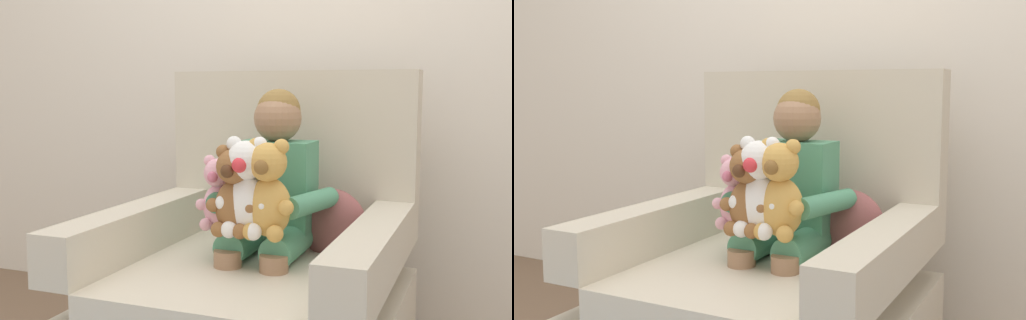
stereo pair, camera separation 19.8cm
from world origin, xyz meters
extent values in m
cube|color=silver|center=(0.00, 0.81, 1.30)|extent=(6.00, 0.10, 2.60)
cube|color=beige|center=(0.00, -0.07, 0.38)|extent=(0.70, 0.89, 0.12)
cube|color=beige|center=(0.00, 0.45, 0.77)|extent=(0.98, 0.14, 0.65)
cube|color=beige|center=(-0.42, -0.07, 0.53)|extent=(0.14, 0.89, 0.16)
cube|color=beige|center=(0.42, -0.07, 0.53)|extent=(0.14, 0.89, 0.16)
cube|color=#4C9370|center=(0.04, 0.16, 0.67)|extent=(0.26, 0.16, 0.34)
sphere|color=#9E7556|center=(0.04, 0.16, 0.92)|extent=(0.17, 0.17, 0.17)
sphere|color=olive|center=(0.04, 0.17, 0.94)|extent=(0.16, 0.16, 0.16)
cylinder|color=#4C9370|center=(-0.04, 0.03, 0.50)|extent=(0.11, 0.26, 0.11)
cylinder|color=#9E7556|center=(-0.04, -0.10, 0.35)|extent=(0.09, 0.09, 0.30)
cylinder|color=#4C9370|center=(0.12, 0.03, 0.50)|extent=(0.11, 0.26, 0.11)
cylinder|color=#9E7556|center=(0.12, -0.10, 0.35)|extent=(0.09, 0.09, 0.30)
cylinder|color=#4C9370|center=(-0.12, 0.04, 0.65)|extent=(0.13, 0.27, 0.07)
cylinder|color=#4C9370|center=(0.20, 0.04, 0.65)|extent=(0.13, 0.27, 0.07)
ellipsoid|color=brown|center=(-0.02, -0.09, 0.64)|extent=(0.14, 0.11, 0.18)
sphere|color=brown|center=(-0.02, -0.10, 0.78)|extent=(0.11, 0.11, 0.11)
sphere|color=#4C2D19|center=(-0.02, -0.15, 0.77)|extent=(0.04, 0.04, 0.04)
sphere|color=brown|center=(-0.06, -0.10, 0.82)|extent=(0.05, 0.05, 0.05)
sphere|color=brown|center=(-0.08, -0.12, 0.65)|extent=(0.05, 0.05, 0.05)
sphere|color=brown|center=(-0.06, -0.14, 0.58)|extent=(0.05, 0.05, 0.05)
sphere|color=brown|center=(0.02, -0.10, 0.82)|extent=(0.05, 0.05, 0.05)
sphere|color=brown|center=(0.04, -0.12, 0.65)|extent=(0.05, 0.05, 0.05)
sphere|color=brown|center=(0.02, -0.14, 0.58)|extent=(0.05, 0.05, 0.05)
ellipsoid|color=white|center=(0.02, -0.09, 0.65)|extent=(0.15, 0.13, 0.19)
sphere|color=white|center=(0.02, -0.10, 0.80)|extent=(0.13, 0.13, 0.13)
sphere|color=#DB333D|center=(0.02, -0.15, 0.79)|extent=(0.05, 0.05, 0.05)
sphere|color=white|center=(-0.02, -0.09, 0.85)|extent=(0.05, 0.05, 0.05)
sphere|color=white|center=(-0.05, -0.12, 0.66)|extent=(0.05, 0.05, 0.05)
sphere|color=white|center=(-0.02, -0.14, 0.58)|extent=(0.06, 0.06, 0.06)
sphere|color=white|center=(0.06, -0.09, 0.85)|extent=(0.05, 0.05, 0.05)
sphere|color=white|center=(0.09, -0.12, 0.66)|extent=(0.05, 0.05, 0.05)
sphere|color=white|center=(0.06, -0.14, 0.58)|extent=(0.06, 0.06, 0.06)
ellipsoid|color=#EAA8BC|center=(-0.10, -0.03, 0.63)|extent=(0.12, 0.10, 0.15)
sphere|color=#EAA8BC|center=(-0.10, -0.04, 0.74)|extent=(0.10, 0.10, 0.10)
sphere|color=#CC6684|center=(-0.10, -0.09, 0.74)|extent=(0.04, 0.04, 0.04)
sphere|color=#EAA8BC|center=(-0.14, -0.04, 0.78)|extent=(0.04, 0.04, 0.04)
sphere|color=#EAA8BC|center=(-0.16, -0.06, 0.64)|extent=(0.04, 0.04, 0.04)
sphere|color=#EAA8BC|center=(-0.13, -0.08, 0.57)|extent=(0.04, 0.04, 0.04)
sphere|color=#EAA8BC|center=(-0.07, -0.04, 0.78)|extent=(0.04, 0.04, 0.04)
sphere|color=#EAA8BC|center=(-0.05, -0.06, 0.64)|extent=(0.04, 0.04, 0.04)
sphere|color=#EAA8BC|center=(-0.07, -0.08, 0.57)|extent=(0.04, 0.04, 0.04)
ellipsoid|color=gold|center=(0.09, -0.09, 0.65)|extent=(0.15, 0.12, 0.19)
sphere|color=gold|center=(0.09, -0.10, 0.79)|extent=(0.12, 0.12, 0.12)
sphere|color=brown|center=(0.09, -0.15, 0.78)|extent=(0.05, 0.05, 0.05)
sphere|color=gold|center=(0.05, -0.09, 0.84)|extent=(0.05, 0.05, 0.05)
sphere|color=gold|center=(0.02, -0.12, 0.66)|extent=(0.05, 0.05, 0.05)
sphere|color=gold|center=(0.05, -0.14, 0.58)|extent=(0.05, 0.05, 0.05)
sphere|color=gold|center=(0.14, -0.09, 0.84)|extent=(0.05, 0.05, 0.05)
sphere|color=gold|center=(0.16, -0.12, 0.66)|extent=(0.05, 0.05, 0.05)
sphere|color=gold|center=(0.13, -0.14, 0.58)|extent=(0.05, 0.05, 0.05)
ellipsoid|color=#8C4C4C|center=(0.23, 0.20, 0.54)|extent=(0.28, 0.18, 0.26)
camera|label=1|loc=(0.75, -1.88, 1.02)|focal=42.95mm
camera|label=2|loc=(0.93, -1.80, 1.02)|focal=42.95mm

